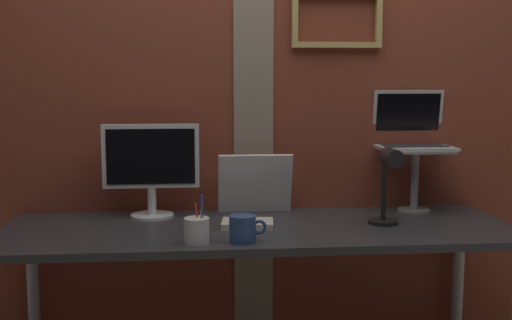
{
  "coord_description": "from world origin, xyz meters",
  "views": [
    {
      "loc": [
        -0.39,
        -2.33,
        1.34
      ],
      "look_at": [
        -0.15,
        0.2,
        1.01
      ],
      "focal_mm": 44.81,
      "sensor_mm": 36.0,
      "label": 1
    }
  ],
  "objects": [
    {
      "name": "coffee_mug",
      "position": [
        -0.22,
        -0.13,
        0.81
      ],
      "size": [
        0.13,
        0.09,
        0.1
      ],
      "color": "#2D4C8C",
      "rests_on": "desk"
    },
    {
      "name": "desk_lamp",
      "position": [
        0.36,
        0.05,
        0.95
      ],
      "size": [
        0.12,
        0.2,
        0.31
      ],
      "color": "black",
      "rests_on": "desk"
    },
    {
      "name": "laptop",
      "position": [
        0.56,
        0.38,
        1.11
      ],
      "size": [
        0.32,
        0.24,
        0.25
      ],
      "color": "silver",
      "rests_on": "laptop_stand"
    },
    {
      "name": "desk",
      "position": [
        -0.15,
        0.1,
        0.69
      ],
      "size": [
        2.0,
        0.66,
        0.76
      ],
      "color": "#333338",
      "rests_on": "ground_plane"
    },
    {
      "name": "brick_wall_back",
      "position": [
        -0.0,
        0.49,
        1.2
      ],
      "size": [
        3.36,
        0.15,
        2.39
      ],
      "color": "brown",
      "rests_on": "ground_plane"
    },
    {
      "name": "monitor",
      "position": [
        -0.57,
        0.31,
        0.99
      ],
      "size": [
        0.4,
        0.18,
        0.39
      ],
      "color": "white",
      "rests_on": "desk"
    },
    {
      "name": "paper_clutter_stack",
      "position": [
        -0.19,
        0.1,
        0.77
      ],
      "size": [
        0.21,
        0.16,
        0.02
      ],
      "primitive_type": "cube",
      "rotation": [
        0.0,
        0.0,
        -0.11
      ],
      "color": "silver",
      "rests_on": "desk"
    },
    {
      "name": "laptop_stand",
      "position": [
        0.56,
        0.31,
        0.94
      ],
      "size": [
        0.28,
        0.22,
        0.27
      ],
      "color": "gray",
      "rests_on": "desk"
    },
    {
      "name": "whiteboard_panel",
      "position": [
        -0.14,
        0.35,
        0.89
      ],
      "size": [
        0.31,
        0.09,
        0.26
      ],
      "primitive_type": "cube",
      "rotation": [
        0.28,
        0.0,
        0.0
      ],
      "color": "white",
      "rests_on": "desk"
    },
    {
      "name": "pen_cup",
      "position": [
        -0.39,
        -0.13,
        0.81
      ],
      "size": [
        0.09,
        0.09,
        0.17
      ],
      "color": "white",
      "rests_on": "desk"
    }
  ]
}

